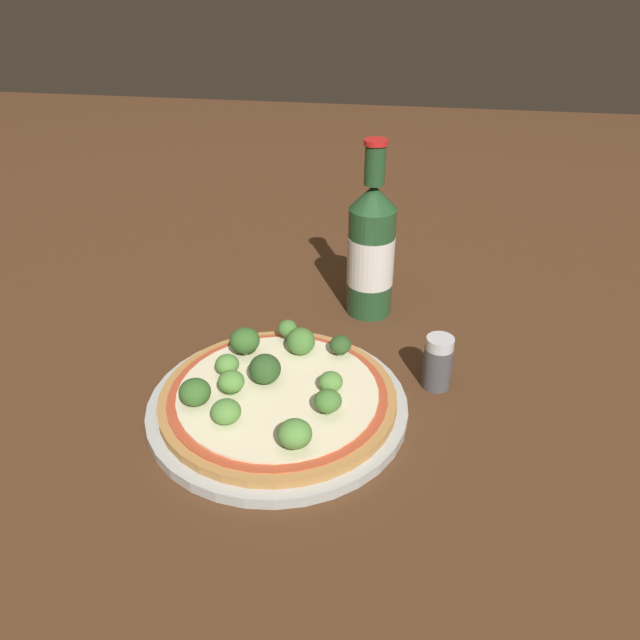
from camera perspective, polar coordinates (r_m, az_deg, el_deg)
ground_plane at (r=0.68m, az=-5.19°, el=-8.07°), size 3.00×3.00×0.00m
plate at (r=0.68m, az=-3.81°, el=-7.69°), size 0.28×0.28×0.01m
pizza at (r=0.67m, az=-3.80°, el=-6.84°), size 0.25×0.25×0.01m
broccoli_floret_0 at (r=0.71m, az=-1.77°, el=-1.96°), size 0.03×0.03×0.03m
broccoli_floret_1 at (r=0.74m, az=-2.99°, el=-0.78°), size 0.02×0.02×0.03m
broccoli_floret_2 at (r=0.65m, az=-11.37°, el=-6.48°), size 0.03×0.03×0.03m
broccoli_floret_3 at (r=0.71m, az=-6.90°, el=-1.88°), size 0.03×0.03×0.03m
broccoli_floret_4 at (r=0.62m, az=0.73°, el=-7.42°), size 0.03×0.03×0.03m
broccoli_floret_5 at (r=0.69m, az=-8.48°, el=-4.03°), size 0.03×0.03×0.02m
broccoli_floret_6 at (r=0.65m, az=0.99°, el=-5.67°), size 0.03×0.03×0.02m
broccoli_floret_7 at (r=0.65m, az=-8.13°, el=-5.60°), size 0.03×0.03×0.03m
broccoli_floret_8 at (r=0.67m, az=-5.41°, el=-4.44°), size 0.03×0.03×0.03m
broccoli_floret_9 at (r=0.62m, az=-8.60°, el=-8.28°), size 0.03×0.03×0.02m
broccoli_floret_10 at (r=0.58m, az=-2.33°, el=-10.37°), size 0.03×0.03×0.03m
broccoli_floret_11 at (r=0.71m, az=1.88°, el=-2.29°), size 0.02×0.02×0.02m
beer_bottle at (r=0.81m, az=4.68°, el=6.39°), size 0.06×0.06×0.23m
pepper_shaker at (r=0.71m, az=10.72°, el=-3.85°), size 0.03×0.03×0.06m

